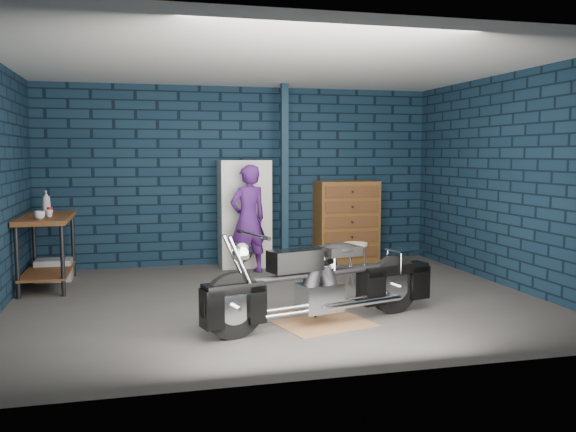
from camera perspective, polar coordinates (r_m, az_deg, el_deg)
name	(u,v)px	position (r m, az deg, el deg)	size (l,w,h in m)	color
ground	(278,300)	(7.12, -0.96, -7.87)	(6.00, 6.00, 0.00)	#484543
room_walls	(267,136)	(7.46, -1.94, 7.49)	(6.02, 5.01, 2.71)	#0F2233
support_post	(284,177)	(8.95, -0.34, 3.68)	(0.10, 0.10, 2.70)	#102534
workbench	(47,251)	(8.33, -21.59, -3.08)	(0.60, 1.40, 0.91)	brown
drip_mat	(324,323)	(6.17, 3.40, -10.00)	(0.89, 0.67, 0.01)	brown
motorcycle	(324,276)	(6.06, 3.43, -5.64)	(2.20, 0.60, 0.97)	black
person	(248,219)	(8.60, -3.74, -0.30)	(0.56, 0.37, 1.54)	#53217C
storage_bin	(54,270)	(8.74, -21.06, -4.73)	(0.46, 0.33, 0.29)	gray
locker	(244,214)	(9.15, -4.12, 0.23)	(0.74, 0.53, 1.59)	beige
tool_chest	(346,222)	(9.57, 5.49, -0.52)	(0.95, 0.53, 1.27)	brown
shop_stool	(355,264)	(7.86, 6.30, -4.52)	(0.31, 0.31, 0.56)	beige
cup_a	(40,215)	(7.85, -22.22, 0.08)	(0.13, 0.13, 0.10)	beige
cup_b	(49,213)	(8.10, -21.45, 0.23)	(0.09, 0.09, 0.09)	beige
mug_red	(50,211)	(8.35, -21.40, 0.44)	(0.07, 0.07, 0.10)	#A61816
bottle	(46,201)	(8.82, -21.67, 1.30)	(0.11, 0.11, 0.29)	gray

